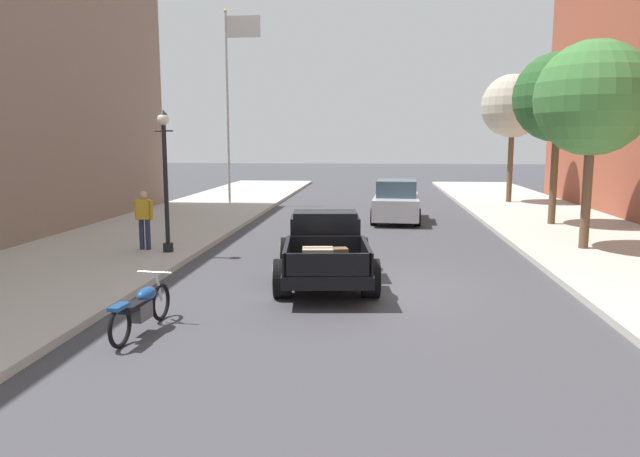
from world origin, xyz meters
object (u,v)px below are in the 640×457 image
hotrod_truck_black (325,247)px  street_lamp_near (165,170)px  flagpole (232,86)px  street_tree_second (558,98)px  car_background_silver (396,202)px  pedestrian_sidewalk_left (144,216)px  street_tree_third (513,106)px  motorcycle_parked (141,307)px  street_tree_nearest (593,99)px

hotrod_truck_black → street_lamp_near: 5.30m
flagpole → street_tree_second: size_ratio=1.49×
flagpole → car_background_silver: bearing=-32.5°
street_tree_second → pedestrian_sidewalk_left: bearing=-153.4°
pedestrian_sidewalk_left → flagpole: bearing=92.4°
street_lamp_near → flagpole: size_ratio=0.42×
car_background_silver → street_lamp_near: size_ratio=1.14×
car_background_silver → street_tree_third: (5.78, 6.67, 4.06)m
pedestrian_sidewalk_left → street_tree_second: (12.87, 6.46, 3.61)m
motorcycle_parked → street_lamp_near: 6.90m
street_tree_third → street_tree_nearest: bearing=-93.0°
pedestrian_sidewalk_left → street_tree_nearest: street_tree_nearest is taller
flagpole → street_tree_third: size_ratio=1.47×
street_tree_nearest → street_tree_third: size_ratio=0.92×
street_tree_nearest → street_tree_second: street_tree_second is taller
street_tree_second → street_tree_third: 7.92m
street_lamp_near → motorcycle_parked: bearing=-73.9°
motorcycle_parked → flagpole: (-3.13, 19.29, 5.33)m
hotrod_truck_black → pedestrian_sidewalk_left: size_ratio=3.07×
street_tree_nearest → street_tree_second: bearing=84.0°
pedestrian_sidewalk_left → flagpole: 13.51m
car_background_silver → street_tree_third: size_ratio=0.70×
street_tree_third → street_tree_second: bearing=-91.1°
motorcycle_parked → street_tree_nearest: street_tree_nearest is taller
flagpole → street_tree_second: flagpole is taller
hotrod_truck_black → street_tree_third: bearing=65.4°
hotrod_truck_black → street_tree_third: 18.98m
car_background_silver → street_tree_nearest: bearing=-50.9°
street_lamp_near → street_tree_second: street_tree_second is taller
car_background_silver → motorcycle_parked: bearing=-107.9°
hotrod_truck_black → street_tree_third: street_tree_third is taller
motorcycle_parked → hotrod_truck_black: bearing=57.0°
motorcycle_parked → street_tree_second: bearing=51.9°
pedestrian_sidewalk_left → flagpole: size_ratio=0.18×
pedestrian_sidewalk_left → street_tree_third: size_ratio=0.26×
pedestrian_sidewalk_left → street_tree_second: 14.85m
flagpole → street_tree_second: (13.41, -6.21, -1.07)m
motorcycle_parked → pedestrian_sidewalk_left: pedestrian_sidewalk_left is taller
street_tree_nearest → street_tree_third: (0.67, 12.96, 0.51)m
street_lamp_near → street_tree_nearest: street_tree_nearest is taller
hotrod_truck_black → street_tree_second: size_ratio=0.82×
flagpole → street_tree_third: (13.56, 1.71, -0.94)m
hotrod_truck_black → pedestrian_sidewalk_left: 5.85m
motorcycle_parked → pedestrian_sidewalk_left: 7.15m
street_lamp_near → street_tree_second: 14.05m
street_lamp_near → street_tree_third: street_tree_third is taller
pedestrian_sidewalk_left → street_tree_second: size_ratio=0.27×
flagpole → street_tree_third: flagpole is taller
car_background_silver → flagpole: bearing=147.5°
flagpole → street_tree_third: 13.70m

